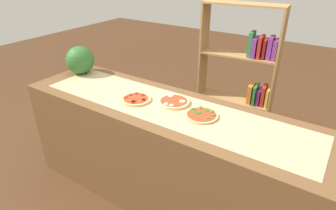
% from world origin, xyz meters
% --- Properties ---
extents(ground_plane, '(12.00, 12.00, 0.00)m').
position_xyz_m(ground_plane, '(0.00, 0.00, 0.00)').
color(ground_plane, '#4C2D19').
extents(counter, '(2.51, 0.69, 0.89)m').
position_xyz_m(counter, '(0.00, 0.00, 0.45)').
color(counter, brown).
rests_on(counter, ground_plane).
extents(parchment_paper, '(2.18, 0.50, 0.00)m').
position_xyz_m(parchment_paper, '(0.00, 0.00, 0.89)').
color(parchment_paper, tan).
rests_on(parchment_paper, counter).
extents(pizza_pepperoni_0, '(0.24, 0.24, 0.02)m').
position_xyz_m(pizza_pepperoni_0, '(-0.27, -0.04, 0.90)').
color(pizza_pepperoni_0, '#DBB26B').
rests_on(pizza_pepperoni_0, parchment_paper).
extents(pizza_mozzarella_1, '(0.24, 0.24, 0.03)m').
position_xyz_m(pizza_mozzarella_1, '(0.00, 0.08, 0.90)').
color(pizza_mozzarella_1, '#E5C17F').
rests_on(pizza_mozzarella_1, parchment_paper).
extents(pizza_spinach_2, '(0.24, 0.24, 0.02)m').
position_xyz_m(pizza_spinach_2, '(0.27, 0.02, 0.90)').
color(pizza_spinach_2, '#DBB26B').
rests_on(pizza_spinach_2, parchment_paper).
extents(watermelon, '(0.26, 0.26, 0.26)m').
position_xyz_m(watermelon, '(-1.09, 0.13, 1.02)').
color(watermelon, '#2D6628').
rests_on(watermelon, counter).
extents(bookshelf, '(0.80, 0.29, 1.51)m').
position_xyz_m(bookshelf, '(0.18, 1.17, 0.75)').
color(bookshelf, '#A87A47').
rests_on(bookshelf, ground_plane).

